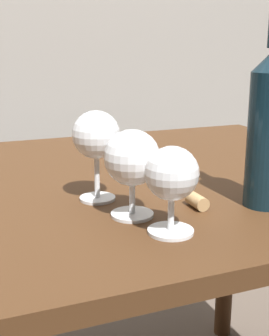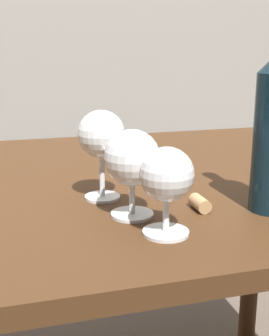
% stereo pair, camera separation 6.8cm
% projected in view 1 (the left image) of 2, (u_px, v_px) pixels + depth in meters
% --- Properties ---
extents(dining_table, '(1.25, 0.85, 0.72)m').
position_uv_depth(dining_table, '(92.00, 223.00, 0.92)').
color(dining_table, '#472B16').
rests_on(dining_table, ground_plane).
extents(wine_glass_port, '(0.07, 0.07, 0.12)m').
position_uv_depth(wine_glass_port, '(172.00, 177.00, 0.62)').
color(wine_glass_port, white).
rests_on(wine_glass_port, dining_table).
extents(wine_glass_cabernet, '(0.08, 0.08, 0.13)m').
position_uv_depth(wine_glass_cabernet, '(134.00, 160.00, 0.68)').
color(wine_glass_cabernet, white).
rests_on(wine_glass_cabernet, dining_table).
extents(wine_glass_chardonnay, '(0.08, 0.08, 0.15)m').
position_uv_depth(wine_glass_chardonnay, '(96.00, 137.00, 0.74)').
color(wine_glass_chardonnay, white).
rests_on(wine_glass_chardonnay, dining_table).
extents(cork, '(0.02, 0.04, 0.02)m').
position_uv_depth(cork, '(197.00, 201.00, 0.73)').
color(cork, tan).
rests_on(cork, dining_table).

